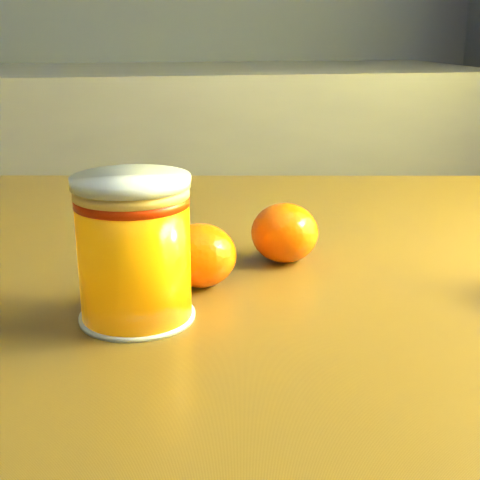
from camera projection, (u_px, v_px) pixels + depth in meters
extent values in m
cube|color=brown|center=(357.00, 293.00, 0.57)|extent=(1.19, 0.93, 0.04)
cylinder|color=orange|center=(135.00, 259.00, 0.46)|extent=(0.08, 0.08, 0.09)
cylinder|color=#FFC968|center=(131.00, 191.00, 0.45)|extent=(0.08, 0.08, 0.01)
cylinder|color=silver|center=(131.00, 183.00, 0.44)|extent=(0.08, 0.08, 0.01)
ellipsoid|color=#ED5704|center=(285.00, 233.00, 0.58)|extent=(0.07, 0.07, 0.05)
ellipsoid|color=#ED5704|center=(200.00, 255.00, 0.52)|extent=(0.07, 0.07, 0.05)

